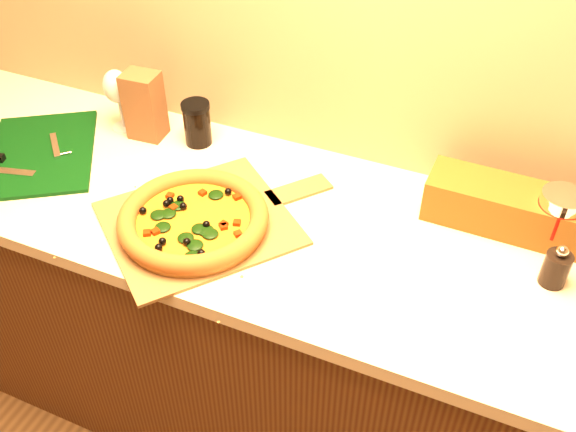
% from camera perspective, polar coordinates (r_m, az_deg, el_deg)
% --- Properties ---
extents(cabinet, '(2.80, 0.65, 0.86)m').
position_cam_1_polar(cabinet, '(1.96, 1.03, -10.97)').
color(cabinet, '#47200F').
rests_on(cabinet, ground).
extents(countertop, '(2.84, 0.68, 0.04)m').
position_cam_1_polar(countertop, '(1.63, 1.22, -1.21)').
color(countertop, beige).
rests_on(countertop, cabinet).
extents(pizza_peel, '(0.59, 0.61, 0.01)m').
position_cam_1_polar(pizza_peel, '(1.63, -7.37, -0.45)').
color(pizza_peel, brown).
rests_on(pizza_peel, countertop).
extents(pizza, '(0.37, 0.37, 0.05)m').
position_cam_1_polar(pizza, '(1.60, -8.39, -0.31)').
color(pizza, '#AE6E2B').
rests_on(pizza, pizza_peel).
extents(cutting_board, '(0.46, 0.49, 0.03)m').
position_cam_1_polar(cutting_board, '(1.98, -21.17, 5.22)').
color(cutting_board, '#05320A').
rests_on(cutting_board, countertop).
extents(bottle_cap, '(0.03, 0.03, 0.01)m').
position_cam_1_polar(bottle_cap, '(1.52, -4.39, -4.29)').
color(bottle_cap, black).
rests_on(bottle_cap, countertop).
extents(pepper_grinder, '(0.06, 0.06, 0.11)m').
position_cam_1_polar(pepper_grinder, '(1.56, 22.72, -4.28)').
color(pepper_grinder, black).
rests_on(pepper_grinder, countertop).
extents(coffee_canister, '(0.11, 0.11, 0.15)m').
position_cam_1_polar(coffee_canister, '(1.65, 22.81, -0.13)').
color(coffee_canister, silver).
rests_on(coffee_canister, countertop).
extents(bread_bag, '(0.42, 0.14, 0.11)m').
position_cam_1_polar(bread_bag, '(1.67, 19.22, 0.65)').
color(bread_bag, brown).
rests_on(bread_bag, countertop).
extents(wine_glass, '(0.08, 0.08, 0.19)m').
position_cam_1_polar(wine_glass, '(1.96, -15.01, 10.93)').
color(wine_glass, silver).
rests_on(wine_glass, countertop).
extents(paper_bag, '(0.11, 0.09, 0.20)m').
position_cam_1_polar(paper_bag, '(1.93, -12.65, 9.56)').
color(paper_bag, brown).
rests_on(paper_bag, countertop).
extents(dark_jar, '(0.08, 0.08, 0.13)m').
position_cam_1_polar(dark_jar, '(1.89, -8.09, 8.17)').
color(dark_jar, black).
rests_on(dark_jar, countertop).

